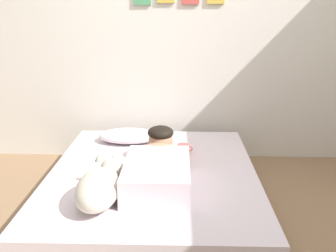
{
  "coord_description": "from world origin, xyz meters",
  "views": [
    {
      "loc": [
        0.01,
        -2.38,
        1.45
      ],
      "look_at": [
        -0.07,
        0.57,
        0.56
      ],
      "focal_mm": 42.37,
      "sensor_mm": 36.0,
      "label": 1
    }
  ],
  "objects": [
    {
      "name": "cell_phone",
      "position": [
        -0.4,
        0.1,
        0.31
      ],
      "size": [
        0.07,
        0.14,
        0.01
      ],
      "primitive_type": "cube",
      "color": "black",
      "rests_on": "bed"
    },
    {
      "name": "pillow",
      "position": [
        -0.43,
        0.91,
        0.36
      ],
      "size": [
        0.52,
        0.32,
        0.11
      ],
      "primitive_type": "ellipsoid",
      "color": "silver",
      "rests_on": "bed"
    },
    {
      "name": "ground_plane",
      "position": [
        0.0,
        0.0,
        0.0
      ],
      "size": [
        12.44,
        12.44,
        0.0
      ],
      "primitive_type": "plane",
      "color": "#8C6B4C"
    },
    {
      "name": "person_lying",
      "position": [
        -0.13,
        0.13,
        0.41
      ],
      "size": [
        0.43,
        0.92,
        0.27
      ],
      "color": "silver",
      "rests_on": "bed"
    },
    {
      "name": "bed",
      "position": [
        -0.17,
        0.28,
        0.15
      ],
      "size": [
        1.53,
        1.93,
        0.31
      ],
      "color": "gray",
      "rests_on": "ground"
    },
    {
      "name": "dog",
      "position": [
        -0.46,
        -0.21,
        0.41
      ],
      "size": [
        0.26,
        0.57,
        0.21
      ],
      "color": "beige",
      "rests_on": "bed"
    },
    {
      "name": "coffee_cup",
      "position": [
        0.05,
        0.64,
        0.35
      ],
      "size": [
        0.12,
        0.09,
        0.07
      ],
      "color": "#D84C47",
      "rests_on": "bed"
    },
    {
      "name": "back_wall",
      "position": [
        -0.0,
        1.43,
        1.25
      ],
      "size": [
        4.22,
        0.12,
        2.5
      ],
      "color": "silver",
      "rests_on": "ground"
    }
  ]
}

